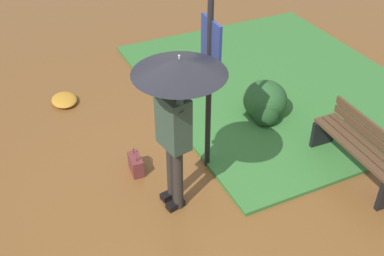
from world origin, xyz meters
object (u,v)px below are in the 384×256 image
object	(u,v)px
person_with_umbrella	(177,96)
park_bench	(360,149)
info_sign_post	(210,69)
handbag	(136,164)

from	to	relation	value
person_with_umbrella	park_bench	size ratio (longest dim) A/B	1.46
info_sign_post	park_bench	xyz separation A→B (m)	(0.97, 1.64, -1.04)
handbag	park_bench	world-z (taller)	park_bench
handbag	person_with_umbrella	bearing A→B (deg)	17.61
person_with_umbrella	info_sign_post	distance (m)	0.85
person_with_umbrella	park_bench	bearing A→B (deg)	79.18
person_with_umbrella	handbag	bearing A→B (deg)	-162.39
info_sign_post	handbag	xyz separation A→B (m)	(-0.27, -0.91, -1.32)
handbag	park_bench	size ratio (longest dim) A/B	0.26
info_sign_post	park_bench	bearing A→B (deg)	59.47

